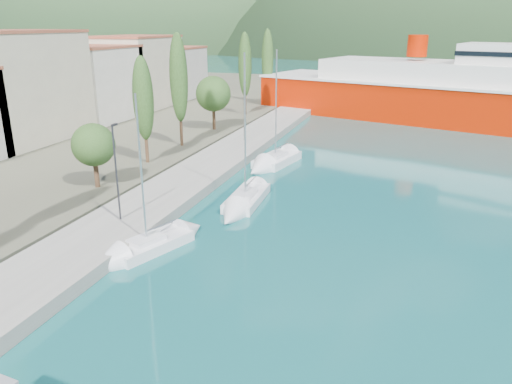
% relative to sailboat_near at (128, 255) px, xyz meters
% --- Properties ---
extents(ground, '(1400.00, 1400.00, 0.00)m').
position_rel_sailboat_near_xyz_m(ground, '(6.36, 109.65, -0.27)').
color(ground, '#165A5B').
extents(quay, '(5.00, 88.00, 0.80)m').
position_rel_sailboat_near_xyz_m(quay, '(-2.64, 15.65, 0.13)').
color(quay, gray).
rests_on(quay, ground).
extents(town_buildings, '(9.20, 69.20, 11.30)m').
position_rel_sailboat_near_xyz_m(town_buildings, '(-25.64, 26.55, 5.29)').
color(town_buildings, beige).
rests_on(town_buildings, land_strip).
extents(tree_row, '(4.07, 65.08, 11.25)m').
position_rel_sailboat_near_xyz_m(tree_row, '(-8.14, 22.87, 5.85)').
color(tree_row, '#47301E').
rests_on(tree_row, land_strip).
extents(lamp_posts, '(0.15, 47.60, 6.06)m').
position_rel_sailboat_near_xyz_m(lamp_posts, '(-2.64, 3.70, 3.81)').
color(lamp_posts, '#2D2D33').
rests_on(lamp_posts, quay).
extents(sailboat_near, '(4.35, 7.19, 9.92)m').
position_rel_sailboat_near_xyz_m(sailboat_near, '(0.00, 0.00, 0.00)').
color(sailboat_near, silver).
rests_on(sailboat_near, ground).
extents(sailboat_mid, '(2.46, 8.13, 11.58)m').
position_rel_sailboat_near_xyz_m(sailboat_mid, '(3.32, 9.12, 0.01)').
color(sailboat_mid, silver).
rests_on(sailboat_mid, ground).
extents(sailboat_far, '(4.00, 8.10, 11.41)m').
position_rel_sailboat_near_xyz_m(sailboat_far, '(2.05, 20.30, 0.04)').
color(sailboat_far, silver).
rests_on(sailboat_far, ground).
extents(ferry, '(60.56, 29.12, 11.81)m').
position_rel_sailboat_near_xyz_m(ferry, '(21.77, 49.08, 3.32)').
color(ferry, '#B81A00').
rests_on(ferry, ground).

